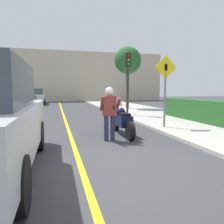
{
  "coord_description": "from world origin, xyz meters",
  "views": [
    {
      "loc": [
        -1.07,
        -4.3,
        1.58
      ],
      "look_at": [
        0.84,
        3.05,
        0.8
      ],
      "focal_mm": 35.0,
      "sensor_mm": 36.0,
      "label": 1
    }
  ],
  "objects_px": {
    "motorcycle": "(122,121)",
    "person_biker": "(109,108)",
    "crossing_sign": "(165,84)",
    "street_tree": "(128,61)",
    "traffic_light": "(128,72)",
    "parked_car_green": "(23,99)",
    "parked_car_white": "(35,96)"
  },
  "relations": [
    {
      "from": "motorcycle",
      "to": "person_biker",
      "type": "distance_m",
      "value": 1.07
    },
    {
      "from": "crossing_sign",
      "to": "street_tree",
      "type": "relative_size",
      "value": 0.58
    },
    {
      "from": "crossing_sign",
      "to": "street_tree",
      "type": "height_order",
      "value": "street_tree"
    },
    {
      "from": "traffic_light",
      "to": "motorcycle",
      "type": "bearing_deg",
      "value": -110.7
    },
    {
      "from": "crossing_sign",
      "to": "parked_car_green",
      "type": "height_order",
      "value": "crossing_sign"
    },
    {
      "from": "crossing_sign",
      "to": "parked_car_green",
      "type": "xyz_separation_m",
      "value": [
        -6.67,
        11.04,
        -0.92
      ]
    },
    {
      "from": "street_tree",
      "to": "parked_car_white",
      "type": "height_order",
      "value": "street_tree"
    },
    {
      "from": "street_tree",
      "to": "parked_car_white",
      "type": "distance_m",
      "value": 11.47
    },
    {
      "from": "motorcycle",
      "to": "traffic_light",
      "type": "bearing_deg",
      "value": 69.3
    },
    {
      "from": "crossing_sign",
      "to": "parked_car_green",
      "type": "relative_size",
      "value": 0.66
    },
    {
      "from": "traffic_light",
      "to": "parked_car_green",
      "type": "distance_m",
      "value": 9.59
    },
    {
      "from": "parked_car_white",
      "to": "person_biker",
      "type": "bearing_deg",
      "value": -78.62
    },
    {
      "from": "traffic_light",
      "to": "parked_car_white",
      "type": "relative_size",
      "value": 0.84
    },
    {
      "from": "motorcycle",
      "to": "parked_car_white",
      "type": "relative_size",
      "value": 0.55
    },
    {
      "from": "crossing_sign",
      "to": "parked_car_white",
      "type": "distance_m",
      "value": 17.85
    },
    {
      "from": "street_tree",
      "to": "parked_car_white",
      "type": "bearing_deg",
      "value": 132.77
    },
    {
      "from": "motorcycle",
      "to": "parked_car_green",
      "type": "relative_size",
      "value": 0.55
    },
    {
      "from": "traffic_light",
      "to": "parked_car_green",
      "type": "relative_size",
      "value": 0.84
    },
    {
      "from": "street_tree",
      "to": "parked_car_green",
      "type": "xyz_separation_m",
      "value": [
        -8.03,
        2.45,
        -2.93
      ]
    },
    {
      "from": "person_biker",
      "to": "crossing_sign",
      "type": "height_order",
      "value": "crossing_sign"
    },
    {
      "from": "person_biker",
      "to": "parked_car_green",
      "type": "distance_m",
      "value": 12.99
    },
    {
      "from": "person_biker",
      "to": "parked_car_white",
      "type": "height_order",
      "value": "parked_car_white"
    },
    {
      "from": "parked_car_white",
      "to": "parked_car_green",
      "type": "bearing_deg",
      "value": -95.03
    },
    {
      "from": "parked_car_white",
      "to": "crossing_sign",
      "type": "bearing_deg",
      "value": -69.74
    },
    {
      "from": "crossing_sign",
      "to": "traffic_light",
      "type": "bearing_deg",
      "value": 91.23
    },
    {
      "from": "traffic_light",
      "to": "parked_car_green",
      "type": "height_order",
      "value": "traffic_light"
    },
    {
      "from": "parked_car_white",
      "to": "traffic_light",
      "type": "bearing_deg",
      "value": -63.97
    },
    {
      "from": "person_biker",
      "to": "crossing_sign",
      "type": "xyz_separation_m",
      "value": [
        2.55,
        1.27,
        0.77
      ]
    },
    {
      "from": "street_tree",
      "to": "parked_car_white",
      "type": "relative_size",
      "value": 1.13
    },
    {
      "from": "motorcycle",
      "to": "person_biker",
      "type": "bearing_deg",
      "value": -131.76
    },
    {
      "from": "traffic_light",
      "to": "street_tree",
      "type": "height_order",
      "value": "street_tree"
    },
    {
      "from": "traffic_light",
      "to": "person_biker",
      "type": "bearing_deg",
      "value": -113.89
    }
  ]
}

